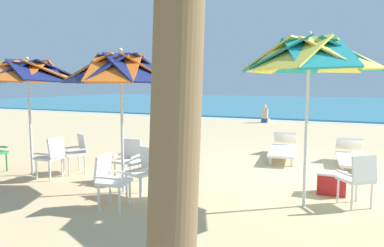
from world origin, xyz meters
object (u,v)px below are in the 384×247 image
at_px(beach_umbrella_0, 309,57).
at_px(beach_umbrella_2, 28,73).
at_px(plastic_chair_2, 144,169).
at_px(plastic_chair_5, 77,151).
at_px(beach_umbrella_1, 121,70).
at_px(beachgoer_seated, 265,117).
at_px(plastic_chair_3, 110,178).
at_px(plastic_chair_4, 51,155).
at_px(sun_lounger_0, 352,156).
at_px(cooler_box, 332,183).
at_px(plastic_chair_1, 129,157).
at_px(plastic_chair_0, 358,177).
at_px(sun_lounger_1, 283,148).

bearing_deg(beach_umbrella_0, beach_umbrella_2, -176.77).
distance_m(plastic_chair_2, plastic_chair_5, 2.38).
bearing_deg(beach_umbrella_1, beach_umbrella_0, 10.05).
distance_m(beach_umbrella_0, beachgoer_seated, 12.97).
distance_m(plastic_chair_3, plastic_chair_4, 2.43).
bearing_deg(beach_umbrella_2, sun_lounger_0, 28.87).
height_order(plastic_chair_5, cooler_box, plastic_chair_5).
height_order(plastic_chair_3, sun_lounger_0, plastic_chair_3).
bearing_deg(plastic_chair_5, plastic_chair_2, -20.14).
xyz_separation_m(beach_umbrella_1, plastic_chair_5, (-1.76, 0.76, -1.71)).
bearing_deg(plastic_chair_4, plastic_chair_5, 76.37).
bearing_deg(plastic_chair_2, plastic_chair_5, 159.86).
bearing_deg(plastic_chair_1, plastic_chair_2, -41.70).
bearing_deg(beachgoer_seated, plastic_chair_0, -71.03).
bearing_deg(beach_umbrella_1, beachgoer_seated, 91.11).
xyz_separation_m(cooler_box, beachgoer_seated, (-3.74, 11.48, 0.09)).
distance_m(beach_umbrella_2, cooler_box, 6.46).
distance_m(plastic_chair_5, cooler_box, 5.30).
xyz_separation_m(plastic_chair_3, plastic_chair_4, (-2.23, 0.97, 0.00)).
xyz_separation_m(plastic_chair_1, plastic_chair_4, (-1.61, -0.46, 0.00)).
distance_m(beach_umbrella_1, beach_umbrella_2, 2.55).
distance_m(beach_umbrella_1, cooler_box, 4.27).
relative_size(beach_umbrella_0, plastic_chair_4, 3.20).
bearing_deg(cooler_box, beach_umbrella_1, -157.75).
distance_m(plastic_chair_1, beach_umbrella_2, 2.85).
relative_size(beach_umbrella_0, cooler_box, 5.54).
bearing_deg(plastic_chair_0, beach_umbrella_0, -159.18).
xyz_separation_m(plastic_chair_5, sun_lounger_0, (5.57, 2.97, -0.22)).
relative_size(plastic_chair_4, plastic_chair_5, 1.00).
distance_m(plastic_chair_4, sun_lounger_1, 5.68).
xyz_separation_m(plastic_chair_4, beachgoer_seated, (1.65, 12.74, -0.20)).
distance_m(plastic_chair_1, plastic_chair_5, 1.47).
bearing_deg(sun_lounger_1, plastic_chair_0, -62.24).
bearing_deg(plastic_chair_2, plastic_chair_4, 174.50).
distance_m(plastic_chair_4, beachgoer_seated, 12.85).
distance_m(plastic_chair_1, plastic_chair_2, 1.03).
relative_size(plastic_chair_0, beach_umbrella_1, 0.33).
distance_m(sun_lounger_1, cooler_box, 3.02).
height_order(plastic_chair_4, plastic_chair_5, same).
distance_m(plastic_chair_3, plastic_chair_5, 2.61).
height_order(plastic_chair_0, plastic_chair_3, same).
height_order(plastic_chair_4, cooler_box, plastic_chair_4).
relative_size(beach_umbrella_0, plastic_chair_3, 3.20).
height_order(beach_umbrella_0, sun_lounger_1, beach_umbrella_0).
height_order(plastic_chair_2, plastic_chair_4, same).
relative_size(plastic_chair_0, plastic_chair_4, 1.00).
xyz_separation_m(plastic_chair_3, cooler_box, (3.16, 2.23, -0.30)).
bearing_deg(plastic_chair_1, beach_umbrella_2, -170.01).
bearing_deg(beach_umbrella_0, sun_lounger_1, 104.79).
height_order(plastic_chair_0, beachgoer_seated, beachgoer_seated).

